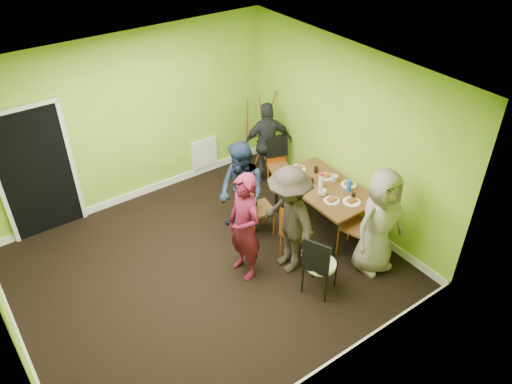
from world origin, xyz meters
The scene contains 28 objects.
ground centered at (0.00, 0.00, 0.00)m, with size 5.00×5.00×0.00m, color black.
room_walls centered at (-0.02, 0.04, 0.99)m, with size 5.04×4.54×2.82m.
dining_table centered at (2.00, -0.21, 0.70)m, with size 0.90×1.50×0.75m.
chair_left_far centered at (1.03, 0.26, 0.53)m, with size 0.45×0.45×0.95m.
chair_left_near centered at (1.17, -0.48, 0.48)m, with size 0.41×0.40×0.85m.
chair_back_end centered at (2.15, 1.18, 0.64)m, with size 0.48×0.52×0.90m.
chair_front_end centered at (2.00, -1.03, 0.60)m, with size 0.56×0.56×1.07m.
chair_bentwood centered at (0.99, -1.24, 0.53)m, with size 0.49×0.49×0.95m.
easel centered at (2.13, 1.69, 0.77)m, with size 0.63×0.59×1.56m.
plate_near_left centered at (1.68, 0.22, 0.76)m, with size 0.22×0.22×0.01m, color white.
plate_near_right centered at (1.83, -0.53, 0.76)m, with size 0.23×0.23×0.01m, color white.
plate_far_back centered at (1.98, 0.42, 0.76)m, with size 0.25×0.25×0.01m, color white.
plate_far_front centered at (2.05, -0.72, 0.76)m, with size 0.26×0.26×0.01m, color white.
plate_wall_back centered at (2.20, -0.02, 0.76)m, with size 0.24×0.24×0.01m, color white.
plate_wall_front centered at (2.32, -0.38, 0.76)m, with size 0.24×0.24×0.01m, color white.
thermos centered at (1.93, -0.19, 0.86)m, with size 0.08×0.08×0.23m, color white.
blue_bottle centered at (2.21, -0.49, 0.85)m, with size 0.07×0.07×0.19m, color blue.
orange_bottle centered at (1.95, 0.04, 0.79)m, with size 0.04×0.04×0.08m, color #C05412.
glass_mid centered at (1.89, -0.02, 0.79)m, with size 0.07×0.07×0.08m, color black.
glass_back centered at (2.15, 0.18, 0.80)m, with size 0.07×0.07×0.10m, color black.
glass_front centered at (2.12, -0.68, 0.80)m, with size 0.06×0.06×0.10m, color black.
cup_a centered at (1.81, -0.35, 0.80)m, with size 0.13×0.13×0.10m, color white.
cup_b centered at (2.21, -0.17, 0.80)m, with size 0.11×0.11×0.10m, color white.
person_standing centered at (0.43, -0.35, 0.80)m, with size 0.59×0.38×1.61m, color #570F26.
person_left_far centered at (0.85, 0.34, 0.79)m, with size 0.77×0.60×1.59m, color #162038.
person_left_near centered at (0.98, -0.60, 0.82)m, with size 1.06×0.61×1.64m, color black.
person_back_end centered at (2.09, 1.37, 0.75)m, with size 0.87×0.36×1.49m, color black.
person_front_end centered at (1.97, -1.32, 0.80)m, with size 0.79×0.51×1.61m, color gray.
Camera 1 is at (-2.43, -4.64, 4.99)m, focal length 35.00 mm.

